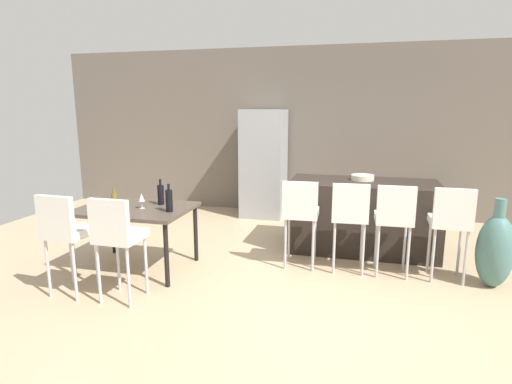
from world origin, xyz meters
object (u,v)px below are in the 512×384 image
object	(u,v)px
kitchen_island	(362,216)
dining_chair_far	(117,233)
bar_chair_far	(451,219)
wine_bottle_left	(115,204)
dining_table	(135,213)
dining_chair_near	(65,229)
wine_glass_right	(142,198)
bar_chair_middle	(350,213)
wine_bottle_inner	(161,194)
refrigerator	(264,163)
bar_chair_left	(301,210)
fruit_bowl	(363,177)
potted_plant	(442,207)
floor_vase	(495,250)
bar_chair_right	(394,216)
wine_bottle_middle	(169,200)

from	to	relation	value
kitchen_island	dining_chair_far	bearing A→B (deg)	-136.39
bar_chair_far	dining_chair_far	world-z (taller)	same
bar_chair_far	wine_bottle_left	bearing A→B (deg)	-165.94
dining_table	dining_chair_far	size ratio (longest dim) A/B	1.21
dining_table	dining_chair_near	world-z (taller)	dining_chair_near
wine_glass_right	bar_chair_middle	bearing A→B (deg)	13.02
wine_bottle_inner	refrigerator	bearing A→B (deg)	75.67
dining_table	bar_chair_left	bearing A→B (deg)	15.21
kitchen_island	fruit_bowl	size ratio (longest dim) A/B	6.40
dining_table	potted_plant	xyz separation A→B (m)	(3.80, 2.75, -0.34)
fruit_bowl	dining_table	bearing A→B (deg)	-150.16
fruit_bowl	wine_bottle_inner	bearing A→B (deg)	-151.54
wine_bottle_inner	fruit_bowl	world-z (taller)	wine_bottle_inner
fruit_bowl	potted_plant	xyz separation A→B (m)	(1.26, 1.29, -0.63)
bar_chair_middle	dining_chair_far	distance (m)	2.50
wine_glass_right	floor_vase	size ratio (longest dim) A/B	0.18
bar_chair_middle	dining_chair_near	size ratio (longest dim) A/B	1.00
dining_chair_far	wine_glass_right	world-z (taller)	dining_chair_far
wine_bottle_left	fruit_bowl	distance (m)	3.14
dining_table	wine_bottle_left	xyz separation A→B (m)	(-0.02, -0.37, 0.19)
bar_chair_left	bar_chair_middle	distance (m)	0.56
bar_chair_middle	refrigerator	world-z (taller)	refrigerator
potted_plant	bar_chair_middle	bearing A→B (deg)	-121.75
bar_chair_middle	wine_bottle_inner	xyz separation A→B (m)	(-2.18, -0.30, 0.16)
bar_chair_left	bar_chair_right	distance (m)	1.04
dining_table	wine_bottle_inner	xyz separation A→B (m)	(0.23, 0.20, 0.19)
refrigerator	potted_plant	bearing A→B (deg)	-0.20
potted_plant	floor_vase	bearing A→B (deg)	-87.27
wine_bottle_left	floor_vase	distance (m)	4.04
wine_glass_right	floor_vase	bearing A→B (deg)	7.28
dining_chair_near	wine_bottle_inner	size ratio (longest dim) A/B	3.46
bar_chair_far	dining_chair_near	xyz separation A→B (m)	(-3.75, -1.32, 0.00)
wine_bottle_left	floor_vase	xyz separation A→B (m)	(3.92, 0.83, -0.46)
dining_table	bar_chair_right	bearing A→B (deg)	9.88
kitchen_island	bar_chair_middle	size ratio (longest dim) A/B	1.81
bar_chair_left	potted_plant	bearing A→B (deg)	49.04
kitchen_island	wine_bottle_left	xyz separation A→B (m)	(-2.57, -1.71, 0.40)
dining_chair_near	bar_chair_right	bearing A→B (deg)	22.60
bar_chair_middle	wine_bottle_left	distance (m)	2.58
kitchen_island	fruit_bowl	bearing A→B (deg)	98.05
wine_bottle_middle	fruit_bowl	size ratio (longest dim) A/B	1.04
bar_chair_far	floor_vase	distance (m)	0.54
wine_bottle_left	refrigerator	distance (m)	3.25
bar_chair_far	dining_chair_far	bearing A→B (deg)	-157.42
bar_chair_far	dining_chair_near	world-z (taller)	same
bar_chair_middle	dining_chair_far	size ratio (longest dim) A/B	1.00
dining_chair_near	floor_vase	xyz separation A→B (m)	(4.20, 1.28, -0.30)
kitchen_island	bar_chair_far	size ratio (longest dim) A/B	1.81
floor_vase	bar_chair_middle	bearing A→B (deg)	178.22
dining_chair_near	dining_chair_far	world-z (taller)	same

